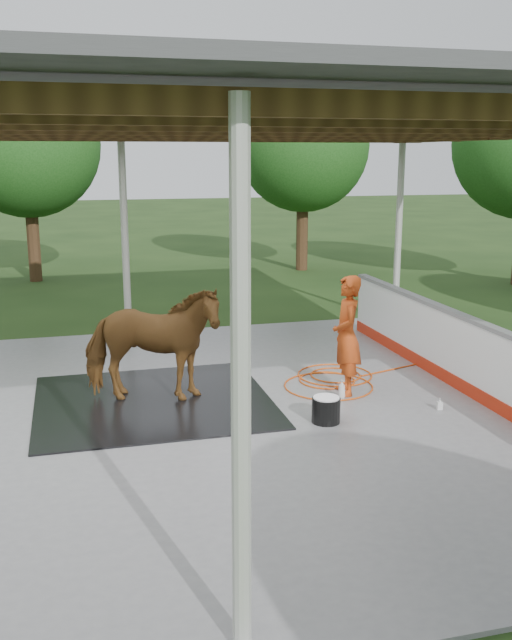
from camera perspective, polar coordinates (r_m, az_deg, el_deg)
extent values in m
plane|color=#1E3814|center=(9.79, -7.72, -8.16)|extent=(100.00, 100.00, 0.00)
cube|color=slate|center=(9.78, -7.72, -8.03)|extent=(12.00, 10.00, 0.05)
cylinder|color=beige|center=(4.75, -1.21, -5.97)|extent=(0.14, 0.14, 3.85)
cylinder|color=beige|center=(13.90, -10.44, 6.46)|extent=(0.14, 0.14, 3.85)
cylinder|color=beige|center=(15.41, 11.34, 7.05)|extent=(0.14, 0.14, 3.85)
cube|color=brown|center=(4.70, -1.93, 17.03)|extent=(12.00, 0.10, 0.18)
cube|color=brown|center=(6.17, -5.17, 16.04)|extent=(12.00, 0.10, 0.18)
cube|color=brown|center=(7.65, -7.15, 15.41)|extent=(12.00, 0.10, 0.18)
cube|color=brown|center=(9.13, -8.48, 14.98)|extent=(12.00, 0.10, 0.18)
cube|color=brown|center=(10.63, -9.43, 14.66)|extent=(12.00, 0.10, 0.18)
cube|color=brown|center=(12.12, -10.15, 14.42)|extent=(12.00, 0.10, 0.18)
cube|color=brown|center=(13.61, -10.71, 14.23)|extent=(12.00, 0.10, 0.18)
cube|color=#38383A|center=(9.14, -8.52, 16.23)|extent=(12.60, 10.60, 0.10)
cube|color=#B5250F|center=(11.20, 16.35, -5.01)|extent=(0.14, 8.00, 0.20)
cube|color=white|center=(11.07, 16.53, -2.54)|extent=(0.12, 8.00, 1.00)
cube|color=slate|center=(10.94, 16.71, 0.09)|extent=(0.16, 8.00, 0.06)
cylinder|color=#382314|center=(21.23, -17.36, 5.93)|extent=(0.36, 0.36, 2.20)
sphere|color=#194714|center=(21.09, -17.87, 13.22)|extent=(4.00, 4.00, 4.00)
cylinder|color=#382314|center=(22.35, 3.70, 6.82)|extent=(0.36, 0.36, 2.20)
sphere|color=#194714|center=(22.22, 3.81, 13.76)|extent=(4.00, 4.00, 4.00)
cube|color=black|center=(10.44, -8.21, -6.44)|extent=(3.32, 3.11, 0.02)
imported|color=brown|center=(10.19, -8.36, -1.92)|extent=(2.15, 1.37, 1.68)
imported|color=#B63F13|center=(10.54, 7.27, -1.23)|extent=(0.54, 0.72, 1.78)
cylinder|color=black|center=(9.58, 5.62, -7.19)|extent=(0.38, 0.38, 0.34)
cylinder|color=white|center=(9.52, 5.65, -6.24)|extent=(0.35, 0.35, 0.03)
imported|color=silver|center=(10.53, 6.88, -5.50)|extent=(0.12, 0.12, 0.27)
imported|color=#338CD8|center=(10.34, 14.48, -6.51)|extent=(0.09, 0.09, 0.17)
torus|color=#C2470D|center=(11.60, 6.32, -4.38)|extent=(1.21, 1.21, 0.02)
torus|color=#C2470D|center=(11.32, 5.70, -4.80)|extent=(0.89, 0.89, 0.02)
torus|color=#C2470D|center=(11.58, 6.38, -4.40)|extent=(0.82, 0.82, 0.02)
torus|color=#C2470D|center=(11.05, 5.81, -5.26)|extent=(1.37, 1.37, 0.02)
cylinder|color=#C2470D|center=(12.10, 11.21, -3.81)|extent=(1.50, 0.51, 0.02)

